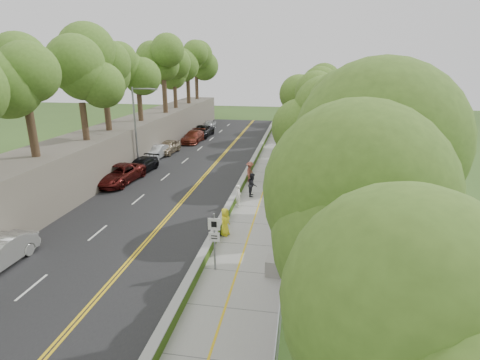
% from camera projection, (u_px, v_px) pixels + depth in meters
% --- Properties ---
extents(ground, '(140.00, 140.00, 0.00)m').
position_uv_depth(ground, '(210.00, 242.00, 22.29)').
color(ground, '#33511E').
rests_on(ground, ground).
extents(road, '(11.20, 66.00, 0.04)m').
position_uv_depth(road, '(193.00, 169.00, 37.23)').
color(road, black).
rests_on(road, ground).
extents(sidewalk, '(4.20, 66.00, 0.05)m').
position_uv_depth(sidewalk, '(273.00, 173.00, 35.98)').
color(sidewalk, gray).
rests_on(sidewalk, ground).
extents(jersey_barrier, '(0.42, 66.00, 0.60)m').
position_uv_depth(jersey_barrier, '(249.00, 169.00, 36.26)').
color(jersey_barrier, '#84EC16').
rests_on(jersey_barrier, ground).
extents(rock_embankment, '(5.00, 66.00, 4.00)m').
position_uv_depth(rock_embankment, '(115.00, 147.00, 37.91)').
color(rock_embankment, '#595147').
rests_on(rock_embankment, ground).
extents(chainlink_fence, '(0.04, 66.00, 2.00)m').
position_uv_depth(chainlink_fence, '(295.00, 164.00, 35.35)').
color(chainlink_fence, slate).
rests_on(chainlink_fence, ground).
extents(trees_embankment, '(6.40, 66.00, 13.00)m').
position_uv_depth(trees_embankment, '(111.00, 59.00, 35.25)').
color(trees_embankment, '#537F28').
rests_on(trees_embankment, rock_embankment).
extents(trees_fenceside, '(7.00, 66.00, 14.00)m').
position_uv_depth(trees_fenceside, '(325.00, 100.00, 33.16)').
color(trees_fenceside, '#567F29').
rests_on(trees_fenceside, ground).
extents(streetlight, '(2.52, 0.22, 8.00)m').
position_uv_depth(streetlight, '(137.00, 123.00, 35.69)').
color(streetlight, gray).
rests_on(streetlight, ground).
extents(signpost, '(0.62, 0.09, 3.10)m').
position_uv_depth(signpost, '(214.00, 236.00, 18.70)').
color(signpost, gray).
rests_on(signpost, sidewalk).
extents(construction_barrel, '(0.57, 0.57, 0.94)m').
position_uv_depth(construction_barrel, '(280.00, 162.00, 37.99)').
color(construction_barrel, orange).
rests_on(construction_barrel, sidewalk).
extents(concrete_block, '(1.32, 1.03, 0.83)m').
position_uv_depth(concrete_block, '(279.00, 266.00, 18.76)').
color(concrete_block, gray).
rests_on(concrete_block, sidewalk).
extents(car_2, '(3.08, 5.93, 1.60)m').
position_uv_depth(car_2, '(119.00, 174.00, 32.73)').
color(car_2, '#4D1310').
rests_on(car_2, road).
extents(car_3, '(2.33, 4.86, 1.37)m').
position_uv_depth(car_3, '(141.00, 165.00, 35.97)').
color(car_3, black).
rests_on(car_3, road).
extents(car_4, '(2.10, 4.55, 1.51)m').
position_uv_depth(car_4, '(168.00, 147.00, 43.38)').
color(car_4, tan).
rests_on(car_4, road).
extents(car_5, '(1.84, 4.40, 1.42)m').
position_uv_depth(car_5, '(157.00, 152.00, 41.24)').
color(car_5, silver).
rests_on(car_5, road).
extents(car_6, '(2.80, 5.77, 1.58)m').
position_uv_depth(car_6, '(201.00, 131.00, 52.79)').
color(car_6, black).
rests_on(car_6, road).
extents(car_7, '(2.32, 5.31, 1.52)m').
position_uv_depth(car_7, '(193.00, 137.00, 49.23)').
color(car_7, maroon).
rests_on(car_7, road).
extents(car_8, '(1.83, 4.08, 1.36)m').
position_uv_depth(car_8, '(209.00, 125.00, 59.04)').
color(car_8, '#B9BABE').
rests_on(car_8, road).
extents(painter_0, '(0.76, 0.97, 1.76)m').
position_uv_depth(painter_0, '(225.00, 222.00, 22.83)').
color(painter_0, yellow).
rests_on(painter_0, sidewalk).
extents(painter_1, '(0.49, 0.67, 1.69)m').
position_uv_depth(painter_1, '(238.00, 196.00, 27.34)').
color(painter_1, white).
rests_on(painter_1, sidewalk).
extents(painter_2, '(0.76, 0.95, 1.86)m').
position_uv_depth(painter_2, '(252.00, 185.00, 29.55)').
color(painter_2, black).
rests_on(painter_2, sidewalk).
extents(painter_3, '(0.87, 1.28, 1.82)m').
position_uv_depth(painter_3, '(250.00, 172.00, 33.02)').
color(painter_3, '#9B4B3C').
rests_on(painter_3, sidewalk).
extents(person_far, '(1.13, 0.78, 1.79)m').
position_uv_depth(person_far, '(278.00, 156.00, 38.76)').
color(person_far, black).
rests_on(person_far, sidewalk).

